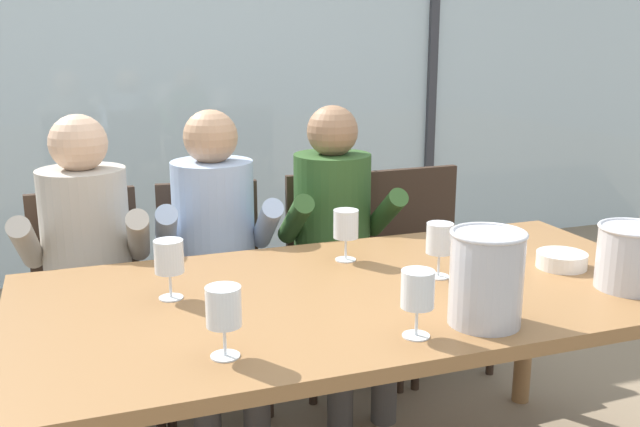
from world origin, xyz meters
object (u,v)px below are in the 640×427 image
wine_glass_by_left_taster (224,310)px  wine_glass_center_pour (440,241)px  tasting_bowl (562,260)px  person_beige_jumper (86,258)px  ice_bucket_secondary (632,256)px  person_olive_shirt (338,233)px  wine_glass_near_bucket (346,225)px  chair_right_of_center (425,251)px  person_pale_blue_shirt (217,245)px  wine_glass_by_right_taster (169,259)px  wine_glass_spare_empty (419,292)px  chair_left_of_center (211,274)px  ice_bucket_primary (486,277)px  chair_center (338,260)px  chair_near_curtain (91,287)px  dining_table (359,312)px

wine_glass_by_left_taster → wine_glass_center_pour: same height
tasting_bowl → wine_glass_by_left_taster: 1.21m
wine_glass_by_left_taster → tasting_bowl: bearing=13.5°
person_beige_jumper → ice_bucket_secondary: 1.84m
person_olive_shirt → wine_glass_near_bucket: 0.55m
person_beige_jumper → chair_right_of_center: bearing=11.1°
person_pale_blue_shirt → chair_right_of_center: bearing=13.9°
person_beige_jumper → person_pale_blue_shirt: 0.48m
wine_glass_by_right_taster → wine_glass_spare_empty: 0.72m
chair_right_of_center → wine_glass_center_pour: 1.07m
chair_left_of_center → person_olive_shirt: bearing=-10.9°
ice_bucket_secondary → tasting_bowl: ice_bucket_secondary is taller
chair_right_of_center → wine_glass_spare_empty: (-0.71, -1.29, 0.34)m
ice_bucket_primary → chair_center: bearing=86.0°
chair_near_curtain → ice_bucket_primary: bearing=-58.0°
chair_left_of_center → dining_table: bearing=-66.9°
wine_glass_near_bucket → wine_glass_spare_empty: (-0.06, -0.64, -0.00)m
person_pale_blue_shirt → chair_center: bearing=21.0°
person_olive_shirt → wine_glass_center_pour: person_olive_shirt is taller
wine_glass_by_left_taster → dining_table: bearing=33.5°
dining_table → ice_bucket_secondary: 0.83m
chair_near_curtain → ice_bucket_secondary: (1.51, -1.20, 0.32)m
chair_right_of_center → person_beige_jumper: 1.49m
person_beige_jumper → ice_bucket_secondary: size_ratio=5.73×
person_pale_blue_shirt → chair_near_curtain: bearing=165.4°
chair_right_of_center → wine_glass_by_right_taster: wine_glass_by_right_taster is taller
chair_center → wine_glass_by_right_taster: (-0.84, -0.82, 0.34)m
wine_glass_by_left_taster → wine_glass_center_pour: size_ratio=1.00×
chair_center → wine_glass_by_left_taster: size_ratio=5.08×
chair_near_curtain → chair_right_of_center: bearing=-5.1°
person_olive_shirt → wine_glass_by_right_taster: person_olive_shirt is taller
chair_right_of_center → wine_glass_spare_empty: bearing=-120.8°
chair_right_of_center → wine_glass_by_left_taster: size_ratio=5.08×
person_pale_blue_shirt → ice_bucket_secondary: bearing=-39.8°
dining_table → ice_bucket_primary: bearing=-59.3°
chair_center → person_olive_shirt: size_ratio=0.73×
ice_bucket_primary → wine_glass_by_right_taster: bearing=148.3°
chair_center → wine_glass_center_pour: (-0.02, -0.92, 0.34)m
dining_table → chair_right_of_center: size_ratio=2.27×
person_beige_jumper → ice_bucket_primary: 1.49m
chair_near_curtain → wine_glass_by_right_taster: 0.92m
chair_center → wine_glass_by_right_taster: wine_glass_by_right_taster is taller
person_olive_shirt → ice_bucket_primary: 1.13m
chair_near_curtain → chair_center: 1.04m
person_beige_jumper → wine_glass_near_bucket: (0.82, -0.50, 0.17)m
person_olive_shirt → ice_bucket_secondary: size_ratio=5.73×
ice_bucket_primary → tasting_bowl: ice_bucket_primary is taller
ice_bucket_primary → wine_glass_center_pour: ice_bucket_primary is taller
chair_center → tasting_bowl: chair_center is taller
person_pale_blue_shirt → wine_glass_by_right_taster: (-0.27, -0.66, 0.17)m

